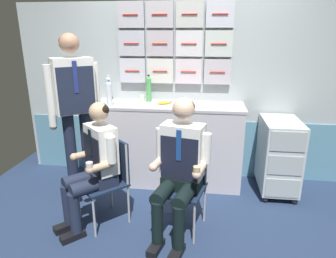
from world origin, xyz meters
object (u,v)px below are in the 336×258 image
Objects in this scene: folding_chair_left at (110,172)px; snack_banana at (164,103)px; service_trolley at (279,154)px; crew_member_left at (94,162)px; folding_chair_right at (185,176)px; water_bottle_tall at (109,93)px; coffee_cup_spare at (142,98)px; crew_member_standing at (75,102)px; crew_member_right at (180,163)px.

folding_chair_left is 4.77× the size of snack_banana.
crew_member_left is (-1.86, -0.89, 0.19)m from service_trolley.
service_trolley is at bearing -3.49° from snack_banana.
folding_chair_left is at bearing -115.63° from snack_banana.
folding_chair_right is (-1.02, -0.76, 0.03)m from service_trolley.
coffee_cup_spare is (0.33, 0.26, -0.10)m from water_bottle_tall.
folding_chair_left is at bearing -179.08° from folding_chair_right.
crew_member_left reaches higher than folding_chair_right.
folding_chair_right is at bearing -143.34° from service_trolley.
crew_member_standing reaches higher than folding_chair_right.
service_trolley is 1.41m from crew_member_right.
service_trolley is 11.40× the size of coffee_cup_spare.
folding_chair_right is (0.73, 0.01, 0.00)m from folding_chair_left.
crew_member_standing is 1.00m from snack_banana.
crew_member_right is at bearing -139.21° from service_trolley.
service_trolley is 2.06m from water_bottle_tall.
coffee_cup_spare is at bearing 44.20° from crew_member_standing.
crew_member_standing reaches higher than water_bottle_tall.
service_trolley is at bearing 25.49° from crew_member_left.
coffee_cup_spare is 0.44× the size of snack_banana.
snack_banana is (-0.32, 0.84, 0.51)m from folding_chair_right.
crew_member_left is at bearing -134.39° from folding_chair_left.
crew_member_right is 1.34m from crew_member_standing.
coffee_cup_spare is 0.31m from snack_banana.
service_trolley is at bearing 23.81° from folding_chair_left.
crew_member_left is 4.08× the size of water_bottle_tall.
snack_banana is at bearing 176.51° from service_trolley.
crew_member_left is (-0.11, -0.12, 0.15)m from folding_chair_left.
coffee_cup_spare reaches higher than folding_chair_left.
snack_banana is (0.41, 0.85, 0.51)m from folding_chair_left.
service_trolley reaches higher than folding_chair_right.
crew_member_left is at bearing -54.24° from crew_member_standing.
coffee_cup_spare is at bearing 156.53° from snack_banana.
crew_member_right reaches higher than folding_chair_right.
crew_member_standing is at bearing -152.65° from snack_banana.
folding_chair_left is 1.12m from coffee_cup_spare.
service_trolley is at bearing -7.24° from coffee_cup_spare.
crew_member_standing reaches higher than crew_member_right.
service_trolley is 0.68× the size of crew_member_right.
crew_member_right is at bearing -1.82° from crew_member_left.
water_bottle_tall is 3.88× the size of coffee_cup_spare.
crew_member_right reaches higher than service_trolley.
folding_chair_left is 0.68× the size of crew_member_left.
water_bottle_tall is 0.43m from coffee_cup_spare.
water_bottle_tall reaches higher than coffee_cup_spare.
snack_banana is at bearing 61.65° from crew_member_left.
crew_member_standing reaches higher than service_trolley.
folding_chair_right is at bearing -17.52° from crew_member_standing.
snack_banana reaches higher than folding_chair_left.
snack_banana reaches higher than service_trolley.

